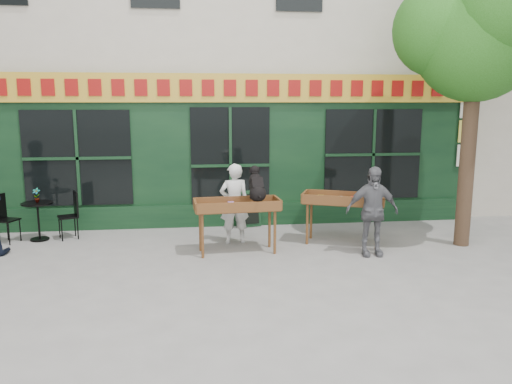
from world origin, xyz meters
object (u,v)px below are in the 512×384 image
Objects in this scene: dog at (257,183)px; woman at (234,204)px; bistro_table at (38,213)px; man_right at (372,211)px; book_cart_center at (237,208)px; book_cart_right at (343,202)px.

dog is 0.39× the size of woman.
woman is 3.89m from bistro_table.
man_right is (2.36, -1.09, 0.02)m from woman.
man_right reaches higher than dog.
dog is at bearing -17.62° from bistro_table.
bistro_table is at bearing 167.31° from man_right.
book_cart_center is 0.95× the size of book_cart_right.
book_cart_center and book_cart_right have the same top height.
book_cart_center is 0.59m from dog.
dog is (0.35, -0.05, 0.47)m from book_cart_center.
book_cart_right is at bearing 7.67° from dog.
dog reaches higher than book_cart_right.
man_right reaches higher than bistro_table.
woman reaches higher than bistro_table.
man_right reaches higher than book_cart_center.
woman reaches higher than book_cart_center.
bistro_table is (-4.19, 1.33, -0.75)m from dog.
man_right is at bearing -15.49° from bistro_table.
bistro_table is at bearing -13.60° from woman.
book_cart_center is at bearing 167.60° from dog.
book_cart_right is at bearing -9.31° from bistro_table.
dog reaches higher than woman.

